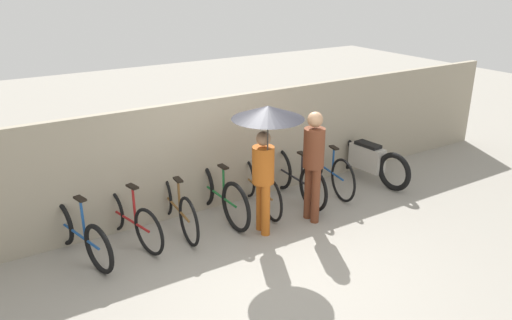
{
  "coord_description": "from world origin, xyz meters",
  "views": [
    {
      "loc": [
        -3.27,
        -4.7,
        3.67
      ],
      "look_at": [
        0.46,
        1.23,
        1.0
      ],
      "focal_mm": 35.0,
      "sensor_mm": 36.0,
      "label": 1
    }
  ],
  "objects_px": {
    "parked_bicycle_1": "(129,218)",
    "motorcycle": "(367,159)",
    "pedestrian_leading": "(266,135)",
    "parked_bicycle_3": "(218,193)",
    "parked_bicycle_6": "(327,168)",
    "parked_bicycle_0": "(79,234)",
    "parked_bicycle_2": "(175,205)",
    "parked_bicycle_4": "(258,187)",
    "parked_bicycle_5": "(295,177)",
    "pedestrian_center": "(314,158)"
  },
  "relations": [
    {
      "from": "parked_bicycle_1",
      "to": "parked_bicycle_3",
      "type": "xyz_separation_m",
      "value": [
        1.43,
        -0.0,
        0.04
      ]
    },
    {
      "from": "parked_bicycle_1",
      "to": "parked_bicycle_6",
      "type": "relative_size",
      "value": 0.92
    },
    {
      "from": "parked_bicycle_2",
      "to": "pedestrian_center",
      "type": "height_order",
      "value": "pedestrian_center"
    },
    {
      "from": "parked_bicycle_1",
      "to": "parked_bicycle_4",
      "type": "height_order",
      "value": "parked_bicycle_1"
    },
    {
      "from": "parked_bicycle_1",
      "to": "parked_bicycle_3",
      "type": "relative_size",
      "value": 0.89
    },
    {
      "from": "parked_bicycle_5",
      "to": "parked_bicycle_3",
      "type": "bearing_deg",
      "value": 88.32
    },
    {
      "from": "parked_bicycle_4",
      "to": "parked_bicycle_3",
      "type": "bearing_deg",
      "value": 93.29
    },
    {
      "from": "parked_bicycle_3",
      "to": "motorcycle",
      "type": "bearing_deg",
      "value": -93.7
    },
    {
      "from": "parked_bicycle_3",
      "to": "parked_bicycle_5",
      "type": "relative_size",
      "value": 1.06
    },
    {
      "from": "parked_bicycle_1",
      "to": "pedestrian_leading",
      "type": "bearing_deg",
      "value": -129.74
    },
    {
      "from": "parked_bicycle_1",
      "to": "pedestrian_leading",
      "type": "height_order",
      "value": "pedestrian_leading"
    },
    {
      "from": "motorcycle",
      "to": "parked_bicycle_2",
      "type": "bearing_deg",
      "value": 83.1
    },
    {
      "from": "parked_bicycle_3",
      "to": "parked_bicycle_6",
      "type": "bearing_deg",
      "value": -93.35
    },
    {
      "from": "parked_bicycle_3",
      "to": "pedestrian_center",
      "type": "distance_m",
      "value": 1.6
    },
    {
      "from": "parked_bicycle_1",
      "to": "parked_bicycle_3",
      "type": "bearing_deg",
      "value": -103.01
    },
    {
      "from": "parked_bicycle_6",
      "to": "parked_bicycle_0",
      "type": "bearing_deg",
      "value": 99.63
    },
    {
      "from": "motorcycle",
      "to": "parked_bicycle_6",
      "type": "bearing_deg",
      "value": 81.97
    },
    {
      "from": "parked_bicycle_2",
      "to": "parked_bicycle_6",
      "type": "distance_m",
      "value": 2.87
    },
    {
      "from": "parked_bicycle_6",
      "to": "parked_bicycle_1",
      "type": "bearing_deg",
      "value": 98.58
    },
    {
      "from": "parked_bicycle_1",
      "to": "parked_bicycle_2",
      "type": "bearing_deg",
      "value": -102.48
    },
    {
      "from": "parked_bicycle_5",
      "to": "pedestrian_leading",
      "type": "relative_size",
      "value": 0.89
    },
    {
      "from": "parked_bicycle_0",
      "to": "parked_bicycle_2",
      "type": "relative_size",
      "value": 0.93
    },
    {
      "from": "parked_bicycle_2",
      "to": "pedestrian_leading",
      "type": "bearing_deg",
      "value": -127.21
    },
    {
      "from": "parked_bicycle_1",
      "to": "parked_bicycle_4",
      "type": "bearing_deg",
      "value": -104.41
    },
    {
      "from": "parked_bicycle_1",
      "to": "parked_bicycle_5",
      "type": "xyz_separation_m",
      "value": [
        2.87,
        -0.1,
        0.02
      ]
    },
    {
      "from": "pedestrian_center",
      "to": "parked_bicycle_2",
      "type": "bearing_deg",
      "value": -24.86
    },
    {
      "from": "parked_bicycle_2",
      "to": "pedestrian_center",
      "type": "xyz_separation_m",
      "value": [
        1.9,
        -0.88,
        0.65
      ]
    },
    {
      "from": "parked_bicycle_0",
      "to": "pedestrian_center",
      "type": "xyz_separation_m",
      "value": [
        3.34,
        -0.8,
        0.67
      ]
    },
    {
      "from": "parked_bicycle_1",
      "to": "parked_bicycle_5",
      "type": "distance_m",
      "value": 2.87
    },
    {
      "from": "parked_bicycle_4",
      "to": "motorcycle",
      "type": "relative_size",
      "value": 0.86
    },
    {
      "from": "parked_bicycle_6",
      "to": "parked_bicycle_3",
      "type": "bearing_deg",
      "value": 97.86
    },
    {
      "from": "parked_bicycle_3",
      "to": "pedestrian_leading",
      "type": "xyz_separation_m",
      "value": [
        0.32,
        -0.88,
        1.16
      ]
    },
    {
      "from": "parked_bicycle_1",
      "to": "motorcycle",
      "type": "bearing_deg",
      "value": -104.46
    },
    {
      "from": "parked_bicycle_0",
      "to": "parked_bicycle_6",
      "type": "xyz_separation_m",
      "value": [
        4.3,
        -0.01,
        0.03
      ]
    },
    {
      "from": "motorcycle",
      "to": "parked_bicycle_3",
      "type": "bearing_deg",
      "value": 82.8
    },
    {
      "from": "parked_bicycle_2",
      "to": "motorcycle",
      "type": "bearing_deg",
      "value": -88.36
    },
    {
      "from": "parked_bicycle_2",
      "to": "parked_bicycle_0",
      "type": "bearing_deg",
      "value": 96.35
    },
    {
      "from": "pedestrian_center",
      "to": "motorcycle",
      "type": "height_order",
      "value": "pedestrian_center"
    },
    {
      "from": "parked_bicycle_1",
      "to": "parked_bicycle_3",
      "type": "height_order",
      "value": "parked_bicycle_1"
    },
    {
      "from": "parked_bicycle_3",
      "to": "motorcycle",
      "type": "height_order",
      "value": "parked_bicycle_3"
    },
    {
      "from": "pedestrian_center",
      "to": "motorcycle",
      "type": "relative_size",
      "value": 0.89
    },
    {
      "from": "pedestrian_center",
      "to": "parked_bicycle_1",
      "type": "bearing_deg",
      "value": -18.48
    },
    {
      "from": "pedestrian_leading",
      "to": "motorcycle",
      "type": "distance_m",
      "value": 3.07
    },
    {
      "from": "parked_bicycle_6",
      "to": "pedestrian_center",
      "type": "relative_size",
      "value": 1.02
    },
    {
      "from": "parked_bicycle_5",
      "to": "parked_bicycle_6",
      "type": "distance_m",
      "value": 0.72
    },
    {
      "from": "pedestrian_leading",
      "to": "parked_bicycle_1",
      "type": "bearing_deg",
      "value": -18.87
    },
    {
      "from": "parked_bicycle_0",
      "to": "parked_bicycle_1",
      "type": "xyz_separation_m",
      "value": [
        0.72,
        0.06,
        0.01
      ]
    },
    {
      "from": "pedestrian_center",
      "to": "motorcycle",
      "type": "xyz_separation_m",
      "value": [
        1.88,
        0.75,
        -0.63
      ]
    },
    {
      "from": "pedestrian_leading",
      "to": "parked_bicycle_0",
      "type": "bearing_deg",
      "value": -10.46
    },
    {
      "from": "parked_bicycle_3",
      "to": "pedestrian_leading",
      "type": "bearing_deg",
      "value": -161.66
    }
  ]
}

